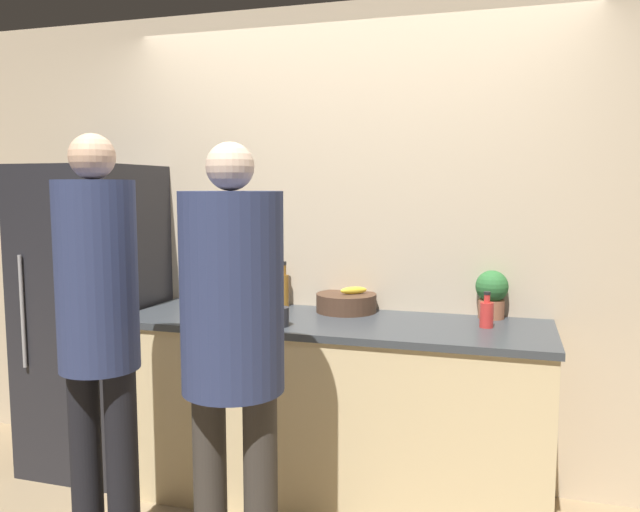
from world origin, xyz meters
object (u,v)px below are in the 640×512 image
(fruit_bowl, at_px, (346,302))
(cup_black, at_px, (280,317))
(refrigerator, at_px, (95,317))
(utensil_crock, at_px, (234,297))
(bottle_red, at_px, (487,313))
(person_left, at_px, (99,321))
(bottle_amber, at_px, (284,289))
(person_center, at_px, (233,330))
(potted_plant, at_px, (492,293))

(fruit_bowl, relative_size, cup_black, 3.48)
(refrigerator, height_order, cup_black, refrigerator)
(utensil_crock, height_order, bottle_red, utensil_crock)
(person_left, bearing_deg, utensil_crock, 82.57)
(refrigerator, xyz_separation_m, utensil_crock, (0.82, 0.13, 0.14))
(bottle_amber, bearing_deg, fruit_bowl, -6.75)
(refrigerator, height_order, utensil_crock, refrigerator)
(refrigerator, height_order, person_center, person_center)
(person_center, distance_m, bottle_amber, 1.20)
(utensil_crock, bearing_deg, fruit_bowl, 7.47)
(person_center, height_order, cup_black, person_center)
(bottle_red, bearing_deg, person_center, -132.92)
(bottle_red, relative_size, bottle_amber, 0.68)
(person_center, height_order, fruit_bowl, person_center)
(utensil_crock, xyz_separation_m, bottle_amber, (0.25, 0.13, 0.04))
(fruit_bowl, relative_size, bottle_red, 1.87)
(person_center, xyz_separation_m, bottle_amber, (-0.22, 1.17, -0.04))
(fruit_bowl, height_order, potted_plant, potted_plant)
(potted_plant, bearing_deg, utensil_crock, -174.47)
(person_left, height_order, person_center, person_left)
(utensil_crock, xyz_separation_m, cup_black, (0.40, -0.36, -0.02))
(bottle_red, relative_size, cup_black, 1.86)
(person_left, bearing_deg, bottle_amber, 71.41)
(person_center, xyz_separation_m, potted_plant, (0.90, 1.18, -0.01))
(person_left, bearing_deg, potted_plant, 37.27)
(utensil_crock, bearing_deg, bottle_red, -3.94)
(bottle_amber, height_order, potted_plant, bottle_amber)
(refrigerator, relative_size, bottle_amber, 6.79)
(cup_black, bearing_deg, utensil_crock, 138.50)
(potted_plant, bearing_deg, refrigerator, -173.25)
(utensil_crock, bearing_deg, cup_black, -41.50)
(utensil_crock, xyz_separation_m, potted_plant, (1.38, 0.13, 0.07))
(refrigerator, distance_m, bottle_red, 2.19)
(potted_plant, bearing_deg, fruit_bowl, -176.08)
(person_center, relative_size, bottle_amber, 6.95)
(person_center, relative_size, fruit_bowl, 5.46)
(fruit_bowl, height_order, bottle_amber, bottle_amber)
(person_center, height_order, potted_plant, person_center)
(person_left, height_order, fruit_bowl, person_left)
(utensil_crock, bearing_deg, person_left, -97.43)
(refrigerator, relative_size, utensil_crock, 5.75)
(potted_plant, bearing_deg, bottle_red, -94.01)
(utensil_crock, height_order, potted_plant, utensil_crock)
(potted_plant, bearing_deg, cup_black, -153.30)
(cup_black, bearing_deg, person_center, -84.02)
(fruit_bowl, xyz_separation_m, bottle_red, (0.74, -0.18, 0.02))
(fruit_bowl, relative_size, potted_plant, 1.31)
(fruit_bowl, height_order, utensil_crock, utensil_crock)
(bottle_red, bearing_deg, cup_black, -164.66)
(utensil_crock, bearing_deg, bottle_amber, 26.58)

